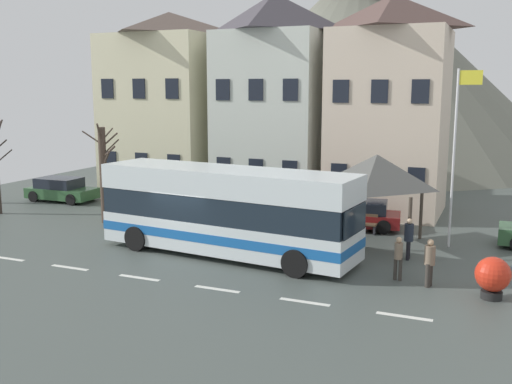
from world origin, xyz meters
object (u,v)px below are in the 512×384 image
at_px(parked_car_02, 143,197).
at_px(bare_tree_02, 103,173).
at_px(transit_bus, 227,212).
at_px(public_bench, 360,223).
at_px(pedestrian_02, 341,229).
at_px(parked_car_03, 61,190).
at_px(pedestrian_03, 398,255).
at_px(hilltop_castle, 359,57).
at_px(townhouse_01, 274,101).
at_px(townhouse_02, 389,106).
at_px(pedestrian_01, 430,261).
at_px(parked_car_00, 356,215).
at_px(flagpole, 456,146).
at_px(pedestrian_00, 409,235).
at_px(bus_shelter, 377,172).
at_px(harbour_buoy, 493,276).
at_px(townhouse_00, 171,104).

height_order(parked_car_02, bare_tree_02, bare_tree_02).
relative_size(transit_bus, public_bench, 6.98).
height_order(pedestrian_02, public_bench, pedestrian_02).
distance_m(parked_car_03, pedestrian_03, 21.56).
bearing_deg(public_bench, hilltop_castle, 103.69).
relative_size(townhouse_01, townhouse_02, 1.04).
xyz_separation_m(parked_car_02, pedestrian_01, (15.68, -6.85, 0.19)).
bearing_deg(pedestrian_01, hilltop_castle, 107.06).
distance_m(parked_car_00, public_bench, 0.96).
relative_size(townhouse_02, flagpole, 1.53).
xyz_separation_m(townhouse_02, public_bench, (-0.17, -5.12, -5.06)).
bearing_deg(bare_tree_02, transit_bus, -19.60).
height_order(pedestrian_00, pedestrian_01, pedestrian_00).
height_order(bus_shelter, parked_car_00, bus_shelter).
bearing_deg(townhouse_02, flagpole, -57.65).
distance_m(townhouse_02, parked_car_00, 6.51).
relative_size(pedestrian_02, bare_tree_02, 0.34).
distance_m(transit_bus, flagpole, 9.56).
distance_m(hilltop_castle, pedestrian_00, 34.65).
bearing_deg(transit_bus, harbour_buoy, -0.99).
bearing_deg(harbour_buoy, parked_car_03, 161.96).
bearing_deg(townhouse_00, public_bench, -23.95).
bearing_deg(hilltop_castle, harbour_buoy, -70.31).
bearing_deg(parked_car_02, pedestrian_02, -10.00).
height_order(townhouse_02, transit_bus, townhouse_02).
relative_size(townhouse_00, townhouse_01, 0.95).
bearing_deg(townhouse_02, pedestrian_02, -91.07).
bearing_deg(parked_car_03, parked_car_00, -1.25).
relative_size(bus_shelter, parked_car_00, 0.87).
bearing_deg(parked_car_00, transit_bus, 52.32).
relative_size(townhouse_01, hilltop_castle, 0.31).
height_order(townhouse_01, bare_tree_02, townhouse_01).
bearing_deg(public_bench, townhouse_00, 156.05).
xyz_separation_m(transit_bus, public_bench, (3.98, 5.57, -1.25)).
bearing_deg(bus_shelter, hilltop_castle, 104.74).
xyz_separation_m(pedestrian_01, bare_tree_02, (-15.66, 3.57, 1.57)).
height_order(townhouse_02, pedestrian_00, townhouse_02).
relative_size(townhouse_01, bus_shelter, 3.04).
xyz_separation_m(townhouse_00, parked_car_03, (-4.46, -5.02, -4.81)).
bearing_deg(pedestrian_03, public_bench, 113.97).
bearing_deg(pedestrian_02, pedestrian_03, -44.70).
xyz_separation_m(parked_car_03, bare_tree_02, (5.80, -3.62, 1.78)).
height_order(parked_car_03, harbour_buoy, parked_car_03).
relative_size(transit_bus, bare_tree_02, 2.19).
xyz_separation_m(parked_car_00, pedestrian_02, (0.39, -4.28, 0.29)).
bearing_deg(harbour_buoy, flagpole, 106.34).
bearing_deg(townhouse_01, pedestrian_03, -51.38).
height_order(hilltop_castle, flagpole, hilltop_castle).
relative_size(public_bench, harbour_buoy, 1.14).
xyz_separation_m(hilltop_castle, harbour_buoy, (12.72, -35.54, -8.49)).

